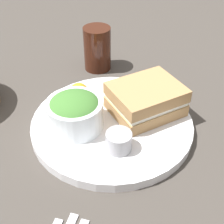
# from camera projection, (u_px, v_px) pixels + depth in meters

# --- Properties ---
(ground_plane) EXTENTS (4.00, 4.00, 0.00)m
(ground_plane) POSITION_uv_depth(u_px,v_px,m) (112.00, 127.00, 0.60)
(ground_plane) COLOR #3D3833
(plate) EXTENTS (0.30, 0.30, 0.02)m
(plate) POSITION_uv_depth(u_px,v_px,m) (112.00, 124.00, 0.59)
(plate) COLOR silver
(plate) RESTS_ON ground_plane
(sandwich) EXTENTS (0.15, 0.14, 0.06)m
(sandwich) POSITION_uv_depth(u_px,v_px,m) (146.00, 99.00, 0.59)
(sandwich) COLOR #A37A4C
(sandwich) RESTS_ON plate
(salad_bowl) EXTENTS (0.10, 0.10, 0.07)m
(salad_bowl) POSITION_uv_depth(u_px,v_px,m) (75.00, 111.00, 0.55)
(salad_bowl) COLOR white
(salad_bowl) RESTS_ON plate
(dressing_cup) EXTENTS (0.04, 0.04, 0.03)m
(dressing_cup) POSITION_uv_depth(u_px,v_px,m) (119.00, 141.00, 0.52)
(dressing_cup) COLOR #99999E
(dressing_cup) RESTS_ON plate
(orange_wedge) EXTENTS (0.04, 0.04, 0.04)m
(orange_wedge) POSITION_uv_depth(u_px,v_px,m) (81.00, 92.00, 0.62)
(orange_wedge) COLOR orange
(orange_wedge) RESTS_ON plate
(drink_glass) EXTENTS (0.06, 0.06, 0.10)m
(drink_glass) POSITION_uv_depth(u_px,v_px,m) (97.00, 49.00, 0.74)
(drink_glass) COLOR #38190F
(drink_glass) RESTS_ON ground_plane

